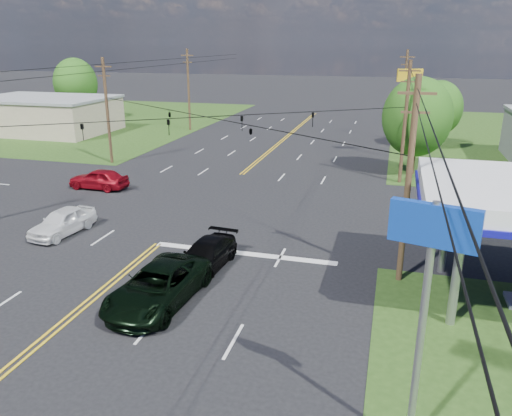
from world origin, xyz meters
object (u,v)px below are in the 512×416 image
(retail_nw, at_px, (45,116))
(pole_left_far, at_px, (189,89))
(tree_right_a, at_px, (417,117))
(suv_black, at_px, (206,255))
(pole_nw, at_px, (107,110))
(pickup_dkgreen, at_px, (158,286))
(tree_right_b, at_px, (438,108))
(pole_se, at_px, (408,180))
(pickup_white, at_px, (63,222))
(polesign_se, at_px, (429,265))
(pole_right_far, at_px, (404,94))
(tree_far_l, at_px, (75,83))
(pole_ne, at_px, (405,121))

(retail_nw, xyz_separation_m, pole_left_far, (17.00, 6.00, 3.17))
(tree_right_a, bearing_deg, suv_black, -114.88)
(pole_nw, relative_size, pickup_dkgreen, 1.60)
(retail_nw, distance_m, tree_right_b, 46.60)
(pole_se, height_order, pickup_white, pole_se)
(polesign_se, bearing_deg, retail_nw, 136.12)
(polesign_se, bearing_deg, pickup_white, 149.04)
(pickup_dkgreen, xyz_separation_m, pickup_white, (-9.09, 6.08, -0.07))
(suv_black, bearing_deg, pole_nw, 135.79)
(pole_nw, relative_size, pole_right_far, 0.95)
(retail_nw, bearing_deg, pole_left_far, 19.44)
(pole_nw, distance_m, suv_black, 25.81)
(pole_se, distance_m, pickup_white, 19.56)
(pole_se, relative_size, tree_far_l, 1.09)
(pole_ne, height_order, pickup_dkgreen, pole_ne)
(pole_se, relative_size, polesign_se, 1.32)
(pole_left_far, relative_size, suv_black, 2.10)
(pole_se, distance_m, tree_right_b, 33.19)
(pole_se, bearing_deg, suv_black, -172.55)
(pole_nw, xyz_separation_m, suv_black, (16.70, -19.22, -4.22))
(retail_nw, xyz_separation_m, pole_right_far, (43.00, 6.00, 3.17))
(pole_nw, relative_size, tree_far_l, 1.09)
(pole_right_far, bearing_deg, tree_far_l, 174.92)
(pole_left_far, relative_size, pickup_white, 2.26)
(pole_nw, bearing_deg, pickup_white, -67.87)
(pole_right_far, distance_m, pickup_dkgreen, 43.47)
(pole_right_far, bearing_deg, retail_nw, -172.06)
(pole_ne, xyz_separation_m, tree_right_a, (1.00, 3.00, -0.05))
(tree_right_a, xyz_separation_m, suv_black, (-10.30, -22.22, -4.18))
(pickup_dkgreen, relative_size, suv_black, 1.25)
(retail_nw, xyz_separation_m, pickup_dkgreen, (33.00, -36.08, -1.18))
(tree_right_a, xyz_separation_m, pickup_dkgreen, (-11.00, -26.08, -4.04))
(pole_nw, height_order, tree_right_a, pole_nw)
(retail_nw, relative_size, suv_black, 3.36)
(tree_right_a, relative_size, tree_far_l, 0.94)
(pole_nw, xyz_separation_m, pickup_white, (6.91, -17.00, -4.16))
(retail_nw, relative_size, pole_se, 1.68)
(tree_far_l, bearing_deg, pole_right_far, -5.08)
(pickup_white, distance_m, polesign_se, 23.09)
(pole_right_far, height_order, polesign_se, pole_right_far)
(retail_nw, height_order, polesign_se, polesign_se)
(retail_nw, xyz_separation_m, pole_nw, (17.00, -13.00, 2.92))
(pickup_white, bearing_deg, retail_nw, 135.38)
(pole_left_far, distance_m, tree_right_a, 31.39)
(pole_nw, bearing_deg, tree_far_l, 129.56)
(pole_ne, xyz_separation_m, pole_right_far, (0.00, 19.00, 0.25))
(tree_far_l, xyz_separation_m, pickup_white, (25.91, -40.00, -4.44))
(pole_ne, bearing_deg, pickup_white, -138.31)
(suv_black, xyz_separation_m, pickup_white, (-9.78, 2.22, 0.06))
(pole_se, distance_m, pole_right_far, 37.00)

